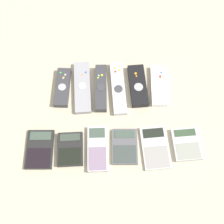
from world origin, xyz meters
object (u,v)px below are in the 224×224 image
object	(u,v)px
remote_1	(82,87)
calculator_2	(97,149)
remote_4	(138,86)
remote_0	(63,87)
calculator_5	(186,144)
calculator_0	(40,149)
remote_3	(118,88)
remote_2	(101,88)
calculator_1	(70,149)
calculator_3	(125,146)
remote_5	(158,86)
calculator_4	(155,148)

from	to	relation	value
remote_1	calculator_2	xyz separation A→B (m)	(0.05, -0.23, -0.00)
remote_4	calculator_2	xyz separation A→B (m)	(-0.15, -0.23, -0.00)
remote_0	calculator_5	size ratio (longest dim) A/B	1.32
remote_1	calculator_0	world-z (taller)	remote_1
remote_3	calculator_2	distance (m)	0.24
remote_2	calculator_1	xyz separation A→B (m)	(-0.11, -0.22, -0.01)
calculator_1	calculator_3	xyz separation A→B (m)	(0.18, 0.00, -0.00)
calculator_2	remote_3	bearing A→B (deg)	70.84
calculator_0	calculator_3	world-z (taller)	calculator_3
remote_3	remote_2	bearing A→B (deg)	177.81
remote_1	calculator_0	bearing A→B (deg)	-123.95
remote_0	calculator_5	world-z (taller)	remote_0
calculator_1	calculator_3	world-z (taller)	calculator_1
calculator_0	calculator_2	size ratio (longest dim) A/B	0.88
remote_4	calculator_1	distance (m)	0.33
remote_0	calculator_1	xyz separation A→B (m)	(0.03, -0.23, -0.00)
remote_2	calculator_2	distance (m)	0.22
remote_1	calculator_3	distance (m)	0.27
calculator_0	remote_0	bearing A→B (deg)	74.61
remote_4	remote_5	size ratio (longest dim) A/B	1.02
remote_0	remote_3	distance (m)	0.20
calculator_0	calculator_2	distance (m)	0.19
remote_5	remote_3	bearing A→B (deg)	-175.49
remote_4	calculator_5	xyz separation A→B (m)	(0.15, -0.22, -0.00)
remote_0	calculator_1	distance (m)	0.23
calculator_1	calculator_4	distance (m)	0.28
remote_5	calculator_1	size ratio (longest dim) A/B	1.41
calculator_4	remote_5	bearing A→B (deg)	78.63
remote_0	calculator_4	distance (m)	0.39
remote_3	calculator_5	distance (m)	0.31
remote_2	calculator_4	world-z (taller)	remote_2
remote_2	remote_4	distance (m)	0.13
calculator_3	calculator_4	world-z (taller)	calculator_3
remote_5	calculator_1	xyz separation A→B (m)	(-0.31, -0.23, 0.00)
remote_1	calculator_1	xyz separation A→B (m)	(-0.04, -0.23, -0.00)
remote_4	calculator_1	world-z (taller)	remote_4
remote_0	remote_2	xyz separation A→B (m)	(0.14, -0.01, 0.00)
calculator_3	remote_4	bearing A→B (deg)	77.11
remote_5	calculator_1	world-z (taller)	same
calculator_1	calculator_5	size ratio (longest dim) A/B	0.99
remote_1	remote_5	bearing A→B (deg)	-2.90
remote_0	calculator_5	distance (m)	0.48
remote_3	calculator_4	bearing A→B (deg)	-65.58
remote_5	calculator_5	bearing A→B (deg)	-69.49
remote_0	remote_1	bearing A→B (deg)	3.57
calculator_3	calculator_4	size ratio (longest dim) A/B	0.82
remote_3	calculator_2	size ratio (longest dim) A/B	1.35
remote_0	calculator_3	distance (m)	0.31
remote_3	calculator_3	world-z (taller)	remote_3
remote_1	calculator_4	size ratio (longest dim) A/B	1.36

